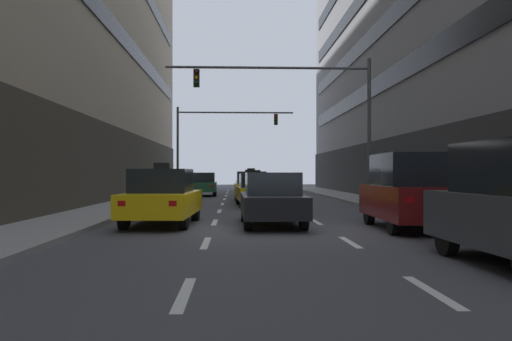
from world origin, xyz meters
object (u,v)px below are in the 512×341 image
(traffic_signal_1, at_px, (213,133))
(pedestrian_0, at_px, (440,191))
(taxi_driving_2, at_px, (248,182))
(car_driving_3, at_px, (203,184))
(car_driving_4, at_px, (272,200))
(traffic_signal_0, at_px, (309,102))
(taxi_driving_1, at_px, (256,190))
(taxi_driving_5, at_px, (251,186))
(taxi_driving_0, at_px, (163,197))
(car_parked_1, at_px, (408,192))

(traffic_signal_1, height_order, pedestrian_0, traffic_signal_1)
(taxi_driving_2, distance_m, car_driving_3, 8.11)
(car_driving_4, height_order, traffic_signal_0, traffic_signal_0)
(taxi_driving_2, xyz_separation_m, traffic_signal_1, (-2.78, -4.42, 3.86))
(traffic_signal_0, distance_m, pedestrian_0, 9.14)
(taxi_driving_1, distance_m, taxi_driving_5, 5.20)
(taxi_driving_0, xyz_separation_m, taxi_driving_1, (3.24, 9.03, -0.07))
(taxi_driving_1, height_order, traffic_signal_1, traffic_signal_1)
(taxi_driving_2, relative_size, car_driving_4, 1.06)
(traffic_signal_0, bearing_deg, taxi_driving_5, 113.98)
(car_driving_4, bearing_deg, taxi_driving_2, 90.14)
(pedestrian_0, bearing_deg, taxi_driving_0, -174.69)
(taxi_driving_0, xyz_separation_m, traffic_signal_0, (5.76, 8.39, 4.13))
(taxi_driving_5, relative_size, traffic_signal_1, 0.51)
(taxi_driving_5, distance_m, traffic_signal_0, 7.62)
(car_driving_3, distance_m, traffic_signal_1, 4.94)
(taxi_driving_1, xyz_separation_m, taxi_driving_2, (0.05, 18.97, 0.06))
(taxi_driving_2, distance_m, car_parked_1, 29.73)
(taxi_driving_2, distance_m, car_driving_4, 28.34)
(car_driving_3, bearing_deg, taxi_driving_1, -74.27)
(taxi_driving_5, bearing_deg, car_parked_1, -75.54)
(car_parked_1, bearing_deg, taxi_driving_5, 104.46)
(car_driving_4, relative_size, car_parked_1, 0.96)
(taxi_driving_1, distance_m, car_driving_3, 12.02)
(taxi_driving_5, xyz_separation_m, traffic_signal_0, (2.60, -5.84, 4.15))
(car_driving_4, bearing_deg, car_driving_3, 99.17)
(traffic_signal_1, bearing_deg, taxi_driving_2, 57.84)
(car_driving_3, relative_size, taxi_driving_5, 0.97)
(car_parked_1, bearing_deg, pedestrian_0, 51.31)
(car_driving_4, bearing_deg, car_parked_1, -16.24)
(taxi_driving_1, height_order, car_driving_4, taxi_driving_1)
(taxi_driving_1, xyz_separation_m, traffic_signal_1, (-2.73, 14.55, 3.93))
(taxi_driving_2, bearing_deg, car_driving_3, -114.07)
(traffic_signal_1, bearing_deg, car_driving_3, -100.03)
(taxi_driving_0, bearing_deg, car_parked_1, -11.46)
(taxi_driving_1, bearing_deg, pedestrian_0, -54.61)
(taxi_driving_1, relative_size, pedestrian_0, 2.81)
(car_driving_4, distance_m, traffic_signal_1, 24.41)
(traffic_signal_1, bearing_deg, traffic_signal_0, -70.93)
(car_driving_4, xyz_separation_m, traffic_signal_0, (2.40, 8.73, 4.19))
(taxi_driving_5, distance_m, traffic_signal_1, 10.46)
(taxi_driving_1, distance_m, traffic_signal_1, 15.32)
(car_driving_4, height_order, pedestrian_0, pedestrian_0)
(taxi_driving_1, bearing_deg, taxi_driving_5, 90.87)
(taxi_driving_5, xyz_separation_m, pedestrian_0, (5.89, -13.39, 0.18))
(pedestrian_0, bearing_deg, car_driving_3, 114.67)
(traffic_signal_0, xyz_separation_m, pedestrian_0, (3.30, -7.55, -3.97))
(taxi_driving_2, height_order, taxi_driving_5, taxi_driving_2)
(traffic_signal_0, bearing_deg, car_parked_1, -81.63)
(taxi_driving_5, distance_m, pedestrian_0, 14.63)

